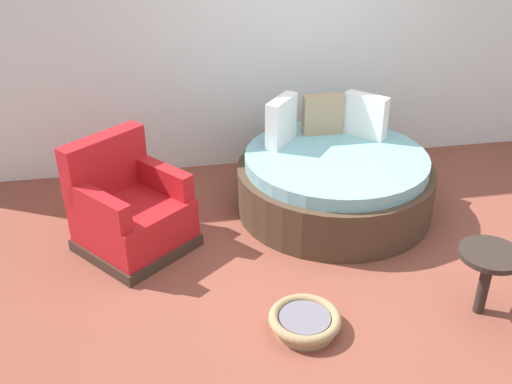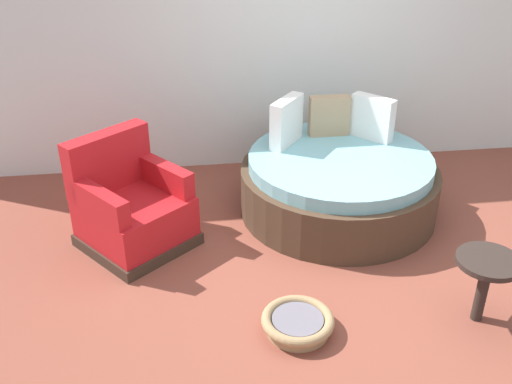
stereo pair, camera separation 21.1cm
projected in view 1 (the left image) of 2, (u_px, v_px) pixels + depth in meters
name	position (u px, v px, depth m)	size (l,w,h in m)	color
ground_plane	(339.00, 265.00, 4.87)	(8.00, 8.00, 0.02)	brown
back_wall	(287.00, 24.00, 5.92)	(8.00, 0.12, 2.91)	silver
round_daybed	(334.00, 181.00, 5.51)	(1.80, 1.80, 1.00)	#473323
red_armchair	(129.00, 212.00, 4.94)	(1.12, 1.12, 0.94)	#38281E
pet_basket	(305.00, 321.00, 4.15)	(0.51, 0.51, 0.13)	#9E7F56
side_table	(489.00, 263.00, 4.15)	(0.44, 0.44, 0.52)	#2D231E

